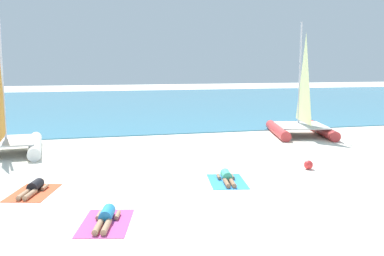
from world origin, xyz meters
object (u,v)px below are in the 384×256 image
Objects in this scene: sailboat_red at (301,119)px; towel_right at (227,181)px; sunbather_right at (227,177)px; sunbather_middle at (106,217)px; sailboat_white at (4,133)px; beach_ball at (308,165)px; towel_left at (33,193)px; sunbather_left at (34,188)px; towel_middle at (106,223)px.

sailboat_red is 10.33m from towel_right.
sunbather_right is (-6.79, -7.66, -0.73)m from sailboat_red.
sunbather_middle reaches higher than towel_right.
sailboat_white reaches higher than sunbather_right.
beach_ball reaches higher than sunbather_middle.
towel_left is 0.14m from sunbather_left.
sunbather_left is at bearing -171.94° from sunbather_right.
beach_ball reaches higher than towel_middle.
sailboat_white reaches higher than sunbather_left.
sailboat_red is at bearing 58.51° from sunbather_middle.
sunbather_right is at bearing -115.94° from sailboat_red.
towel_middle is at bearing -59.63° from towel_left.
sailboat_white reaches higher than beach_ball.
towel_left is (-12.58, -7.41, -0.86)m from sailboat_red.
sunbather_middle reaches higher than towel_left.
sailboat_white is at bearing 151.26° from beach_ball.
sunbather_right is at bearing 49.30° from sunbather_middle.
sailboat_white is at bearing -160.03° from sailboat_red.
towel_left is 5.79m from towel_right.
sunbather_left is (-12.56, -7.35, -0.73)m from sailboat_red.
sailboat_white is 14.14m from sailboat_red.
sunbather_left is 3.57m from sunbather_middle.
beach_ball is (9.10, 0.52, 0.15)m from towel_left.
towel_left is 1.22× the size of sunbather_right.
beach_ball is at bearing 26.27° from towel_middle.
sunbather_middle is 4.79m from towel_right.
sunbather_middle is 8.09m from beach_ball.
towel_right is (7.30, -6.65, -0.86)m from sailboat_white.
sailboat_white reaches higher than towel_left.
sailboat_red is at bearing 48.62° from towel_right.
sailboat_red is 15.07m from towel_middle.
sailboat_red is 3.06× the size of towel_middle.
sailboat_red reaches higher than sunbather_right.
sunbather_left and sunbather_middle have the same top height.
sailboat_red reaches higher than sunbather_middle.
towel_middle is 1.22× the size of sunbather_middle.
sunbather_middle is (1.80, -3.08, 0.00)m from sunbather_left.
sunbather_left is 0.99× the size of sunbather_right.
towel_left is 6.01× the size of beach_ball.
sailboat_white is 6.58m from towel_left.
beach_ball is at bearing 14.10° from towel_right.
sunbather_left and sunbather_right have the same top height.
towel_left is at bearing 120.37° from towel_middle.
towel_right is 1.22× the size of sunbather_right.
beach_ball reaches higher than towel_right.
sunbather_middle is (1.82, -3.01, 0.13)m from towel_left.
sunbather_left is at bearing 119.59° from towel_middle.
beach_ball is at bearing -31.30° from sailboat_white.
sailboat_white reaches higher than sailboat_red.
beach_ball is at bearing 19.85° from sunbather_left.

